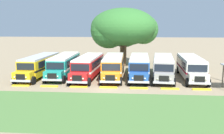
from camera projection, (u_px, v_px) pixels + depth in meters
name	position (u px, v px, depth m)	size (l,w,h in m)	color
ground_plane	(109.00, 87.00, 29.48)	(220.00, 220.00, 0.00)	#937F60
foreground_grass_strip	(100.00, 109.00, 21.77)	(80.00, 10.34, 0.01)	#4C7538
parked_bus_slot_0	(40.00, 65.00, 35.32)	(3.01, 10.88, 2.82)	yellow
parked_bus_slot_1	(64.00, 64.00, 35.85)	(2.80, 10.85, 2.82)	teal
parked_bus_slot_2	(88.00, 66.00, 34.62)	(3.14, 10.90, 2.82)	red
parked_bus_slot_3	(113.00, 65.00, 34.85)	(2.81, 10.86, 2.82)	orange
parked_bus_slot_4	(139.00, 66.00, 34.71)	(2.95, 10.87, 2.82)	#23519E
parked_bus_slot_5	(163.00, 66.00, 34.34)	(3.56, 10.97, 2.82)	#9E9993
parked_bus_slot_6	(191.00, 66.00, 34.08)	(3.03, 10.89, 2.82)	silver
curb_wheelstop_0	(21.00, 86.00, 29.84)	(2.00, 0.36, 0.15)	yellow
curb_wheelstop_1	(49.00, 86.00, 29.56)	(2.00, 0.36, 0.15)	yellow
curb_wheelstop_2	(79.00, 87.00, 29.28)	(2.00, 0.36, 0.15)	yellow
curb_wheelstop_3	(108.00, 87.00, 29.00)	(2.00, 0.36, 0.15)	yellow
curb_wheelstop_4	(139.00, 88.00, 28.72)	(2.00, 0.36, 0.15)	yellow
curb_wheelstop_5	(170.00, 89.00, 28.44)	(2.00, 0.36, 0.15)	yellow
curb_wheelstop_6	(202.00, 89.00, 28.16)	(2.00, 0.36, 0.15)	yellow
broad_shade_tree	(123.00, 28.00, 44.10)	(11.43, 11.96, 9.80)	brown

